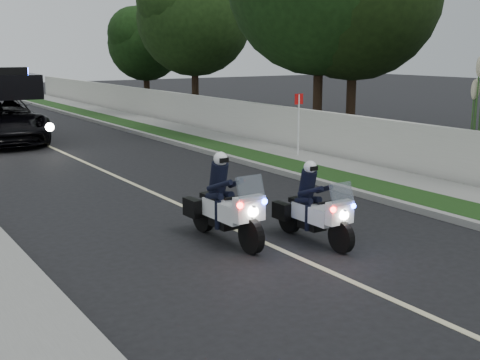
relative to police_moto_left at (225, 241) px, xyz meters
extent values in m
plane|color=black|center=(0.57, -1.61, 0.00)|extent=(120.00, 120.00, 0.00)
cube|color=gray|center=(4.67, 8.39, 0.07)|extent=(0.20, 60.00, 0.15)
cube|color=#193814|center=(5.37, 8.39, 0.08)|extent=(1.20, 60.00, 0.16)
cube|color=gray|center=(6.67, 8.39, 0.08)|extent=(1.40, 60.00, 0.16)
cube|color=beige|center=(7.67, 8.39, 0.75)|extent=(0.22, 60.00, 1.50)
cube|color=#BFB78C|center=(0.57, 8.39, 0.00)|extent=(0.12, 50.00, 0.01)
imported|color=black|center=(-0.72, 15.42, 0.00)|extent=(3.27, 6.49, 3.08)
camera|label=1|loc=(-5.82, -9.53, 3.54)|focal=46.58mm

